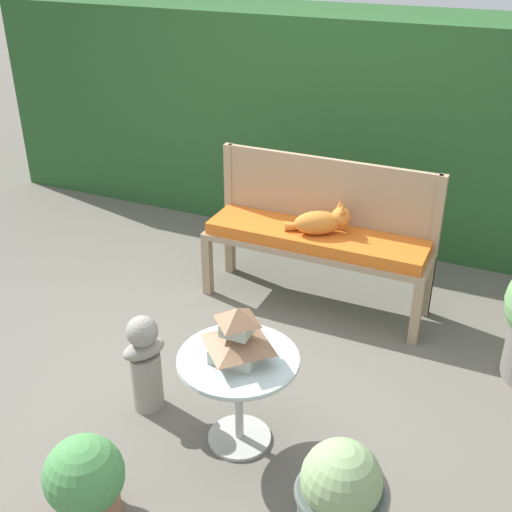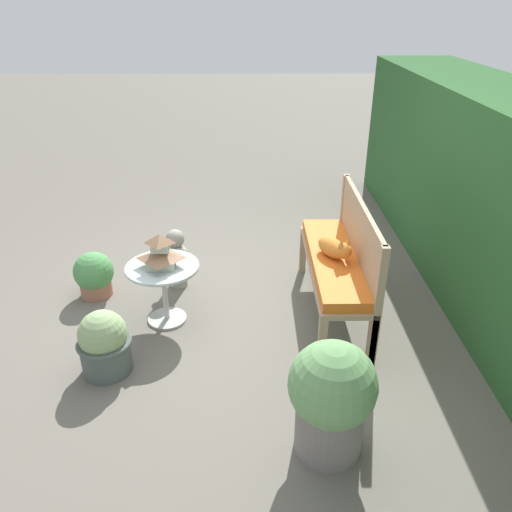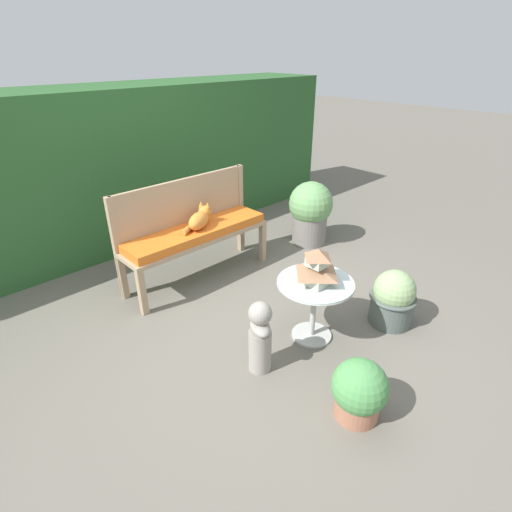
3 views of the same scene
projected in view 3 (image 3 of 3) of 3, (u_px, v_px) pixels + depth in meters
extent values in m
plane|color=#666056|center=(241.00, 325.00, 3.45)|extent=(30.00, 30.00, 0.00)
cube|color=#285628|center=(101.00, 170.00, 4.57)|extent=(6.40, 0.99, 1.76)
cube|color=tan|center=(142.00, 293.00, 3.50)|extent=(0.06, 0.06, 0.44)
cube|color=tan|center=(263.00, 242.00, 4.40)|extent=(0.06, 0.06, 0.44)
cube|color=tan|center=(123.00, 277.00, 3.73)|extent=(0.06, 0.06, 0.44)
cube|color=tan|center=(241.00, 233.00, 4.63)|extent=(0.06, 0.06, 0.44)
cube|color=tan|center=(197.00, 237.00, 3.95)|extent=(1.54, 0.42, 0.04)
cube|color=orange|center=(196.00, 232.00, 3.92)|extent=(1.48, 0.39, 0.08)
cube|color=tan|center=(117.00, 250.00, 3.60)|extent=(0.06, 0.06, 1.01)
cube|color=tan|center=(240.00, 209.00, 4.51)|extent=(0.06, 0.06, 1.01)
cube|color=tan|center=(183.00, 201.00, 3.92)|extent=(1.48, 0.04, 0.44)
ellipsoid|color=orange|center=(199.00, 221.00, 3.86)|extent=(0.35, 0.29, 0.16)
sphere|color=orange|center=(205.00, 212.00, 3.97)|extent=(0.13, 0.13, 0.13)
cone|color=orange|center=(201.00, 204.00, 3.94)|extent=(0.05, 0.05, 0.06)
cone|color=orange|center=(208.00, 205.00, 3.92)|extent=(0.05, 0.05, 0.06)
cylinder|color=orange|center=(187.00, 230.00, 3.79)|extent=(0.18, 0.13, 0.05)
cylinder|color=#B7B7B2|center=(311.00, 335.00, 3.32)|extent=(0.33, 0.33, 0.02)
cylinder|color=#B7B7B2|center=(313.00, 310.00, 3.20)|extent=(0.04, 0.04, 0.51)
cylinder|color=silver|center=(316.00, 282.00, 3.08)|extent=(0.60, 0.60, 0.01)
torus|color=#B7B7B2|center=(316.00, 284.00, 3.08)|extent=(0.60, 0.60, 0.02)
cube|color=#B2BCA8|center=(316.00, 278.00, 3.06)|extent=(0.22, 0.22, 0.07)
pyramid|color=#936B4C|center=(317.00, 270.00, 3.03)|extent=(0.30, 0.30, 0.07)
cube|color=#B2BCA8|center=(317.00, 262.00, 2.99)|extent=(0.14, 0.14, 0.06)
pyramid|color=#936B4C|center=(318.00, 254.00, 2.96)|extent=(0.18, 0.18, 0.08)
cylinder|color=gray|center=(260.00, 350.00, 2.91)|extent=(0.17, 0.17, 0.34)
ellipsoid|color=gray|center=(260.00, 326.00, 2.81)|extent=(0.23, 0.27, 0.09)
sphere|color=gray|center=(260.00, 313.00, 2.76)|extent=(0.17, 0.17, 0.17)
cylinder|color=#9E664C|center=(357.00, 404.00, 2.57)|extent=(0.28, 0.28, 0.18)
torus|color=#9E664C|center=(358.00, 395.00, 2.53)|extent=(0.32, 0.32, 0.03)
sphere|color=#4C8E4C|center=(360.00, 386.00, 2.50)|extent=(0.36, 0.36, 0.36)
cylinder|color=slate|center=(309.00, 227.00, 4.82)|extent=(0.41, 0.41, 0.41)
torus|color=slate|center=(310.00, 212.00, 4.73)|extent=(0.44, 0.44, 0.03)
sphere|color=#66995B|center=(311.00, 204.00, 4.69)|extent=(0.52, 0.52, 0.52)
cylinder|color=#4C5651|center=(391.00, 309.00, 3.43)|extent=(0.36, 0.36, 0.26)
torus|color=#4C5651|center=(393.00, 297.00, 3.37)|extent=(0.40, 0.40, 0.03)
sphere|color=#89A870|center=(395.00, 290.00, 3.34)|extent=(0.35, 0.35, 0.35)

